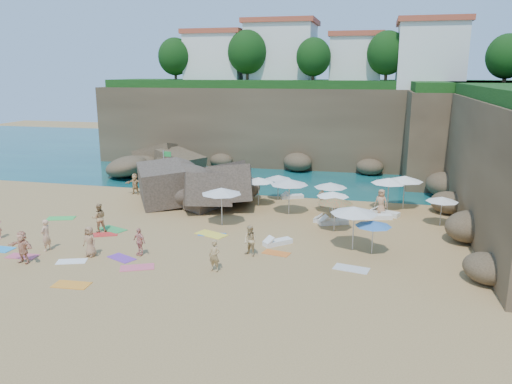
% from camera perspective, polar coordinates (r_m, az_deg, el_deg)
% --- Properties ---
extents(ground, '(120.00, 120.00, 0.00)m').
position_cam_1_polar(ground, '(30.81, -4.95, -4.69)').
color(ground, tan).
rests_on(ground, ground).
extents(seawater, '(120.00, 120.00, 0.00)m').
position_cam_1_polar(seawater, '(59.26, 4.26, 4.21)').
color(seawater, '#0C4751').
rests_on(seawater, ground).
extents(cliff_back, '(44.00, 8.00, 8.00)m').
position_cam_1_polar(cliff_back, '(53.52, 5.59, 7.49)').
color(cliff_back, brown).
rests_on(cliff_back, ground).
extents(cliff_corner, '(10.00, 12.00, 8.00)m').
position_cam_1_polar(cliff_corner, '(48.63, 22.58, 5.91)').
color(cliff_corner, brown).
rests_on(cliff_corner, ground).
extents(rock_promontory, '(12.00, 7.00, 2.00)m').
position_cam_1_polar(rock_promontory, '(49.19, -11.24, 2.04)').
color(rock_promontory, brown).
rests_on(rock_promontory, ground).
extents(clifftop_buildings, '(28.48, 9.48, 7.00)m').
position_cam_1_polar(clifftop_buildings, '(53.91, 6.94, 15.21)').
color(clifftop_buildings, white).
rests_on(clifftop_buildings, cliff_back).
extents(clifftop_trees, '(35.60, 23.82, 4.40)m').
position_cam_1_polar(clifftop_trees, '(47.48, 8.26, 15.42)').
color(clifftop_trees, '#11380F').
rests_on(clifftop_trees, ground).
extents(marina_masts, '(3.10, 0.10, 6.00)m').
position_cam_1_polar(marina_masts, '(63.61, -10.64, 7.39)').
color(marina_masts, white).
rests_on(marina_masts, ground).
extents(rock_outcrop, '(9.73, 8.53, 3.25)m').
position_cam_1_polar(rock_outcrop, '(37.72, -6.34, -1.29)').
color(rock_outcrop, brown).
rests_on(rock_outcrop, ground).
extents(flag_pole, '(0.70, 0.17, 3.60)m').
position_cam_1_polar(flag_pole, '(40.31, -10.32, 2.88)').
color(flag_pole, silver).
rests_on(flag_pole, ground).
extents(parasol_0, '(2.05, 2.05, 1.94)m').
position_cam_1_polar(parasol_0, '(38.19, 2.55, 1.71)').
color(parasol_0, silver).
rests_on(parasol_0, ground).
extents(parasol_1, '(2.63, 2.63, 2.48)m').
position_cam_1_polar(parasol_1, '(34.27, 3.82, 1.16)').
color(parasol_1, silver).
rests_on(parasol_1, ground).
extents(parasol_2, '(2.56, 2.56, 2.42)m').
position_cam_1_polar(parasol_2, '(37.07, 16.66, 1.48)').
color(parasol_2, silver).
rests_on(parasol_2, ground).
extents(parasol_3, '(2.50, 2.50, 2.36)m').
position_cam_1_polar(parasol_3, '(36.36, 14.97, 1.27)').
color(parasol_3, silver).
rests_on(parasol_3, ground).
extents(parasol_4, '(2.02, 2.02, 1.91)m').
position_cam_1_polar(parasol_4, '(33.82, 20.51, -0.77)').
color(parasol_4, silver).
rests_on(parasol_4, ground).
extents(parasol_5, '(2.24, 2.24, 2.12)m').
position_cam_1_polar(parasol_5, '(36.44, 0.29, 1.41)').
color(parasol_5, silver).
rests_on(parasol_5, ground).
extents(parasol_6, '(2.24, 2.24, 2.12)m').
position_cam_1_polar(parasol_6, '(30.94, 9.03, -0.98)').
color(parasol_6, silver).
rests_on(parasol_6, ground).
extents(parasol_7, '(2.29, 2.29, 2.17)m').
position_cam_1_polar(parasol_7, '(34.94, 8.52, 0.80)').
color(parasol_7, silver).
rests_on(parasol_7, ground).
extents(parasol_8, '(2.12, 2.12, 2.01)m').
position_cam_1_polar(parasol_8, '(33.02, 8.78, -0.23)').
color(parasol_8, silver).
rests_on(parasol_8, ground).
extents(parasol_9, '(2.60, 2.60, 2.46)m').
position_cam_1_polar(parasol_9, '(31.78, -3.97, 0.13)').
color(parasol_9, silver).
rests_on(parasol_9, ground).
extents(parasol_10, '(1.98, 1.98, 1.87)m').
position_cam_1_polar(parasol_10, '(27.53, 13.27, -3.51)').
color(parasol_10, silver).
rests_on(parasol_10, ground).
extents(parasol_11, '(2.62, 2.62, 2.48)m').
position_cam_1_polar(parasol_11, '(27.79, 11.17, -2.04)').
color(parasol_11, silver).
rests_on(parasol_11, ground).
extents(lounger_0, '(1.82, 1.30, 0.27)m').
position_cam_1_polar(lounger_0, '(39.05, 4.16, -0.52)').
color(lounger_0, silver).
rests_on(lounger_0, ground).
extents(lounger_1, '(2.07, 1.42, 0.31)m').
position_cam_1_polar(lounger_1, '(35.52, 14.53, -2.34)').
color(lounger_1, white).
rests_on(lounger_1, ground).
extents(lounger_2, '(1.95, 1.04, 0.29)m').
position_cam_1_polar(lounger_2, '(34.53, 13.76, -2.77)').
color(lounger_2, white).
rests_on(lounger_2, ground).
extents(lounger_3, '(2.02, 1.37, 0.30)m').
position_cam_1_polar(lounger_3, '(32.79, 8.82, -3.40)').
color(lounger_3, silver).
rests_on(lounger_3, ground).
extents(lounger_4, '(1.79, 0.81, 0.27)m').
position_cam_1_polar(lounger_4, '(32.99, 8.13, -3.29)').
color(lounger_4, silver).
rests_on(lounger_4, ground).
extents(lounger_5, '(1.64, 1.61, 0.27)m').
position_cam_1_polar(lounger_5, '(28.72, 2.50, -5.75)').
color(lounger_5, white).
rests_on(lounger_5, ground).
extents(towel_1, '(1.66, 0.91, 0.03)m').
position_cam_1_polar(towel_1, '(29.71, -25.13, -6.66)').
color(towel_1, '#D2516A').
rests_on(towel_1, ground).
extents(towel_2, '(1.73, 0.95, 0.03)m').
position_cam_1_polar(towel_2, '(25.05, -20.34, -9.91)').
color(towel_2, orange).
rests_on(towel_2, ground).
extents(towel_3, '(2.00, 1.41, 0.03)m').
position_cam_1_polar(towel_3, '(36.14, -21.41, -2.81)').
color(towel_3, green).
rests_on(towel_3, ground).
extents(towel_5, '(1.66, 1.21, 0.03)m').
position_cam_1_polar(towel_5, '(27.95, -20.32, -7.45)').
color(towel_5, white).
rests_on(towel_5, ground).
extents(towel_6, '(1.76, 1.37, 0.03)m').
position_cam_1_polar(towel_6, '(27.62, -15.09, -7.30)').
color(towel_6, purple).
rests_on(towel_6, ground).
extents(towel_7, '(1.88, 1.46, 0.03)m').
position_cam_1_polar(towel_7, '(31.76, -17.04, -4.66)').
color(towel_7, red).
rests_on(towel_7, ground).
extents(towel_8, '(1.61, 0.83, 0.03)m').
position_cam_1_polar(towel_8, '(30.51, -5.05, -4.85)').
color(towel_8, blue).
rests_on(towel_8, ground).
extents(towel_9, '(1.88, 1.47, 0.03)m').
position_cam_1_polar(towel_9, '(26.17, -13.42, -8.38)').
color(towel_9, '#E55971').
rests_on(towel_9, ground).
extents(towel_10, '(1.60, 1.03, 0.03)m').
position_cam_1_polar(towel_10, '(27.41, 2.34, -6.98)').
color(towel_10, orange).
rests_on(towel_10, ground).
extents(towel_11, '(2.06, 1.54, 0.03)m').
position_cam_1_polar(towel_11, '(32.63, -16.10, -4.11)').
color(towel_11, green).
rests_on(towel_11, ground).
extents(towel_12, '(2.15, 1.62, 0.03)m').
position_cam_1_polar(towel_12, '(30.53, -5.13, -4.83)').
color(towel_12, '#FFE843').
rests_on(towel_12, ground).
extents(towel_13, '(1.88, 1.19, 0.03)m').
position_cam_1_polar(towel_13, '(25.77, 10.84, -8.60)').
color(towel_13, silver).
rests_on(towel_13, ground).
extents(person_stand_1, '(1.11, 1.05, 1.80)m').
position_cam_1_polar(person_stand_1, '(32.16, -17.51, -2.82)').
color(person_stand_1, tan).
rests_on(person_stand_1, ground).
extents(person_stand_2, '(1.11, 1.10, 1.71)m').
position_cam_1_polar(person_stand_2, '(36.50, 7.64, -0.45)').
color(person_stand_2, '#F5C08B').
rests_on(person_stand_2, ground).
extents(person_stand_3, '(0.98, 1.07, 1.75)m').
position_cam_1_polar(person_stand_3, '(33.90, 9.60, -1.58)').
color(person_stand_3, '#A88554').
rests_on(person_stand_3, ground).
extents(person_stand_4, '(1.00, 0.78, 1.81)m').
position_cam_1_polar(person_stand_4, '(35.34, 14.10, -1.13)').
color(person_stand_4, tan).
rests_on(person_stand_4, ground).
extents(person_stand_5, '(1.60, 0.54, 1.70)m').
position_cam_1_polar(person_stand_5, '(41.29, -13.67, 0.92)').
color(person_stand_5, tan).
rests_on(person_stand_5, ground).
extents(person_stand_6, '(0.45, 0.67, 1.78)m').
position_cam_1_polar(person_stand_6, '(29.85, -22.89, -4.56)').
color(person_stand_6, '#E7AD83').
rests_on(person_stand_6, ground).
extents(person_lie_1, '(1.38, 1.71, 0.36)m').
position_cam_1_polar(person_lie_1, '(27.78, -13.13, -6.69)').
color(person_lie_1, '#E69683').
rests_on(person_lie_1, ground).
extents(person_lie_2, '(1.09, 1.74, 0.43)m').
position_cam_1_polar(person_lie_2, '(28.32, -18.37, -6.57)').
color(person_lie_2, '#A77953').
rests_on(person_lie_2, ground).
extents(person_lie_3, '(1.80, 1.91, 0.45)m').
position_cam_1_polar(person_lie_3, '(28.64, -25.02, -6.94)').
color(person_lie_3, tan).
rests_on(person_lie_3, ground).
extents(person_lie_4, '(0.80, 1.64, 0.38)m').
position_cam_1_polar(person_lie_4, '(25.08, -4.74, -8.61)').
color(person_lie_4, tan).
rests_on(person_lie_4, ground).
extents(person_lie_5, '(1.45, 1.82, 0.62)m').
position_cam_1_polar(person_lie_5, '(26.92, -0.65, -6.69)').
color(person_lie_5, tan).
rests_on(person_lie_5, ground).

